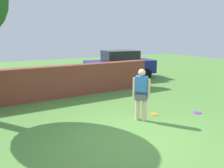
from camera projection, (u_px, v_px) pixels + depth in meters
name	position (u px, v px, depth m)	size (l,w,h in m)	color
ground_plane	(135.00, 137.00, 5.63)	(40.00, 40.00, 0.00)	#568C3D
brick_wall	(37.00, 84.00, 8.75)	(10.50, 0.50, 1.36)	brown
person	(141.00, 92.00, 6.59)	(0.40, 0.44, 1.62)	beige
car	(120.00, 65.00, 13.24)	(4.38, 2.34, 1.72)	navy
frisbee_orange	(154.00, 114.00, 7.28)	(0.27, 0.27, 0.02)	orange
frisbee_purple	(197.00, 113.00, 7.42)	(0.27, 0.27, 0.02)	purple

